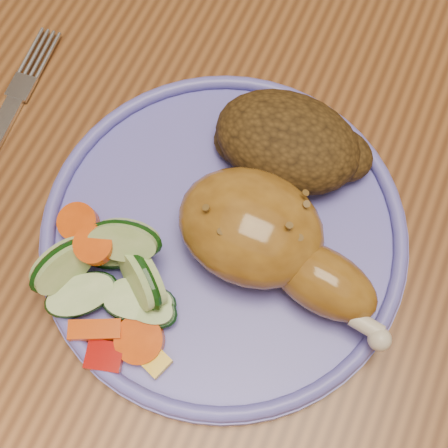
% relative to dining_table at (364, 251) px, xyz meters
% --- Properties ---
extents(ground, '(4.00, 4.00, 0.00)m').
position_rel_dining_table_xyz_m(ground, '(0.00, 0.00, -0.67)').
color(ground, '#53301C').
rests_on(ground, ground).
extents(dining_table, '(0.90, 1.40, 0.75)m').
position_rel_dining_table_xyz_m(dining_table, '(0.00, 0.00, 0.00)').
color(dining_table, brown).
rests_on(dining_table, ground).
extents(plate, '(0.25, 0.25, 0.01)m').
position_rel_dining_table_xyz_m(plate, '(-0.10, -0.06, 0.09)').
color(plate, '#635DC7').
rests_on(plate, dining_table).
extents(plate_rim, '(0.25, 0.25, 0.01)m').
position_rel_dining_table_xyz_m(plate_rim, '(-0.10, -0.06, 0.10)').
color(plate_rim, '#635DC7').
rests_on(plate_rim, plate).
extents(chicken_leg, '(0.16, 0.08, 0.05)m').
position_rel_dining_table_xyz_m(chicken_leg, '(-0.07, -0.07, 0.12)').
color(chicken_leg, '#996420').
rests_on(chicken_leg, plate).
extents(rice_pilaf, '(0.11, 0.08, 0.05)m').
position_rel_dining_table_xyz_m(rice_pilaf, '(-0.08, 0.01, 0.11)').
color(rice_pilaf, '#432C10').
rests_on(rice_pilaf, plate).
extents(vegetable_pile, '(0.11, 0.11, 0.05)m').
position_rel_dining_table_xyz_m(vegetable_pile, '(-0.15, -0.13, 0.11)').
color(vegetable_pile, '#A50A05').
rests_on(vegetable_pile, plate).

